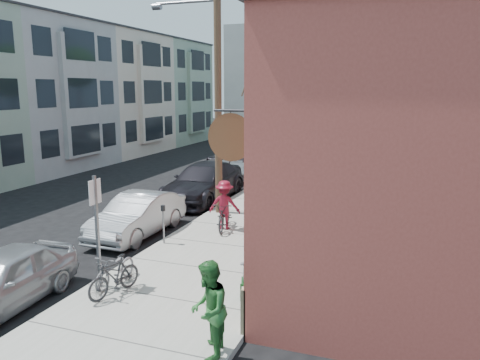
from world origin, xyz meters
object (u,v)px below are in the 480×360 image
(sign_post, at_px, (97,221))
(patio_chair_b, at_px, (251,281))
(parking_meter_near, at_px, (163,218))
(car_3, at_px, (243,164))
(bus, at_px, (257,131))
(car_0, at_px, (1,280))
(cyclist, at_px, (225,205))
(car_1, at_px, (138,215))
(tree_leafy_far, at_px, (323,63))
(tree_bare, at_px, (254,143))
(patio_chair_a, at_px, (273,258))
(patron_grey, at_px, (248,268))
(parked_bike_a, at_px, (114,276))
(parking_meter_far, at_px, (257,169))
(tree_leafy_mid, at_px, (302,67))
(car_4, at_px, (282,148))
(patron_green, at_px, (208,310))
(car_2, at_px, (204,182))
(utility_pole_near, at_px, (216,77))
(parked_bike_b, at_px, (116,269))

(sign_post, distance_m, patio_chair_b, 4.01)
(parking_meter_near, relative_size, car_3, 0.23)
(bus, bearing_deg, patio_chair_b, -75.43)
(sign_post, bearing_deg, car_0, -135.49)
(cyclist, xyz_separation_m, car_1, (-2.69, -1.29, -0.29))
(sign_post, xyz_separation_m, tree_leafy_far, (0.45, 27.95, 5.01))
(tree_bare, bearing_deg, sign_post, -92.35)
(patio_chair_a, height_order, patron_grey, patron_grey)
(cyclist, bearing_deg, parked_bike_a, 76.71)
(parking_meter_far, relative_size, tree_leafy_mid, 0.15)
(sign_post, distance_m, car_1, 4.66)
(tree_leafy_far, xyz_separation_m, car_4, (-2.00, -4.33, -6.15))
(tree_leafy_mid, bearing_deg, patron_grey, -80.75)
(patron_green, relative_size, car_4, 0.43)
(tree_bare, height_order, patron_green, tree_bare)
(parking_meter_far, xyz_separation_m, car_0, (-1.45, -14.60, -0.29))
(parking_meter_near, height_order, cyclist, cyclist)
(car_0, bearing_deg, tree_leafy_far, 82.17)
(tree_leafy_far, xyz_separation_m, patron_green, (3.34, -29.89, -5.78))
(car_1, bearing_deg, bus, 98.90)
(sign_post, relative_size, car_0, 0.69)
(patron_grey, height_order, car_0, patron_grey)
(parking_meter_near, distance_m, bus, 26.75)
(tree_bare, bearing_deg, cyclist, -82.77)
(car_3, relative_size, bus, 0.58)
(parking_meter_far, xyz_separation_m, patio_chair_b, (3.87, -12.50, -0.39))
(patron_green, height_order, parked_bike_a, patron_green)
(car_1, distance_m, car_2, 5.50)
(parking_meter_far, xyz_separation_m, patron_green, (3.89, -15.01, 0.08))
(cyclist, bearing_deg, patio_chair_a, 120.61)
(parking_meter_far, xyz_separation_m, car_1, (-1.45, -8.82, -0.27))
(cyclist, height_order, bus, bus)
(parking_meter_near, height_order, patio_chair_b, parking_meter_near)
(patio_chair_a, distance_m, patron_green, 4.19)
(utility_pole_near, relative_size, patio_chair_b, 11.36)
(patron_grey, xyz_separation_m, cyclist, (-2.59, 5.04, 0.06))
(patron_green, bearing_deg, car_1, -153.55)
(parking_meter_far, bearing_deg, sign_post, -89.56)
(patio_chair_a, bearing_deg, car_3, 126.87)
(parking_meter_near, xyz_separation_m, tree_bare, (0.55, 7.54, 1.56))
(utility_pole_near, relative_size, bus, 1.08)
(parking_meter_far, relative_size, utility_pole_near, 0.12)
(parked_bike_b, xyz_separation_m, car_4, (-1.85, 23.40, 0.14))
(tree_leafy_mid, height_order, cyclist, tree_leafy_mid)
(parked_bike_b, xyz_separation_m, car_2, (-1.85, 9.53, 0.27))
(patron_green, bearing_deg, tree_leafy_far, 172.04)
(sign_post, distance_m, tree_leafy_mid, 21.08)
(tree_leafy_far, bearing_deg, car_1, -94.82)
(utility_pole_near, xyz_separation_m, parked_bike_b, (0.26, -7.33, -4.85))
(car_0, bearing_deg, parked_bike_b, 39.41)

